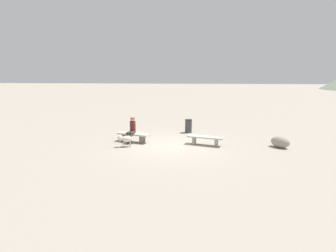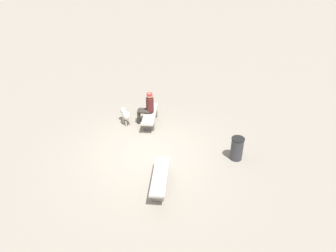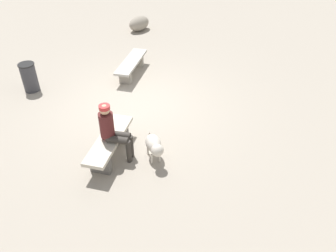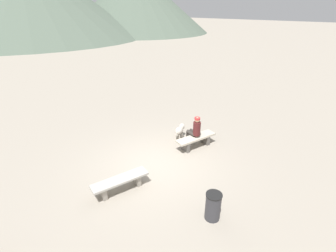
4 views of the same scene
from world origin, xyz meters
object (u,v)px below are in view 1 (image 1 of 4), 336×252
Objects in this scene: bench_left at (205,139)px; seated_person at (132,128)px; trash_bin at (188,126)px; boulder at (280,142)px; dog at (125,139)px; bench_right at (133,136)px.

bench_left is 3.76m from seated_person.
trash_bin is 0.90× the size of boulder.
dog is 0.85× the size of boulder.
bench_left is 3.93m from dog.
bench_right is at bearing -101.20° from seated_person.
seated_person is at bearing 81.32° from bench_right.
dog reaches higher than bench_right.
bench_left is 2.40× the size of dog.
bench_right is 3.76m from trash_bin.
trash_bin is at bearing -146.90° from dog.
dog is 4.55m from trash_bin.
seated_person is (3.74, -0.03, 0.42)m from bench_left.
bench_left is at bearing 0.46° from boulder.
seated_person is at bearing -0.03° from boulder.
seated_person is 0.92m from dog.
bench_left is at bearing -168.06° from bench_right.
dog is at bearing 6.51° from boulder.
seated_person reaches higher than bench_left.
trash_bin is (-2.74, -2.57, 0.08)m from bench_right.
seated_person is (0.04, 0.10, 0.41)m from bench_right.
seated_person is 7.32m from boulder.
bench_left is at bearing 174.42° from dog.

